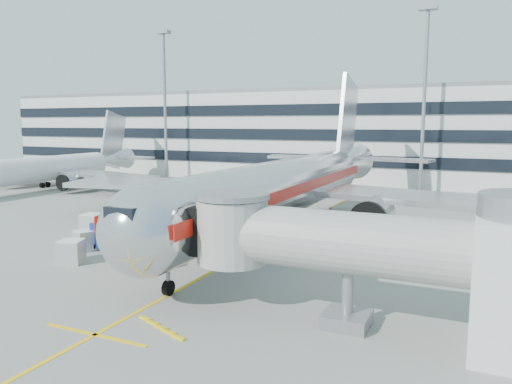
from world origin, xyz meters
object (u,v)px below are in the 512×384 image
at_px(main_jet, 291,185).
at_px(belt_loader, 141,252).
at_px(ramp_worker, 123,234).
at_px(baggage_tug, 106,238).
at_px(cargo_container_front, 71,252).
at_px(cargo_container_right, 93,224).
at_px(cargo_container_left, 85,240).

height_order(main_jet, belt_loader, main_jet).
bearing_deg(ramp_worker, baggage_tug, -121.60).
bearing_deg(cargo_container_front, main_jet, 59.46).
relative_size(belt_loader, ramp_worker, 3.12).
bearing_deg(cargo_container_right, cargo_container_front, -55.78).
xyz_separation_m(main_jet, baggage_tug, (-10.51, -12.97, -3.31)).
distance_m(main_jet, ramp_worker, 15.59).
distance_m(baggage_tug, cargo_container_front, 4.14).
bearing_deg(cargo_container_right, cargo_container_left, -52.42).
relative_size(main_jet, cargo_container_front, 24.83).
xyz_separation_m(belt_loader, cargo_container_right, (-9.64, 5.60, 0.24)).
xyz_separation_m(cargo_container_left, ramp_worker, (1.29, 2.90, 0.01)).
bearing_deg(main_jet, cargo_container_left, -130.57).
bearing_deg(baggage_tug, cargo_container_right, 142.01).
bearing_deg(cargo_container_right, baggage_tug, -37.99).
bearing_deg(belt_loader, cargo_container_front, -149.12).
relative_size(main_jet, cargo_container_right, 27.29).
bearing_deg(baggage_tug, belt_loader, -19.72).
height_order(cargo_container_left, cargo_container_front, cargo_container_front).
relative_size(main_jet, cargo_container_left, 26.50).
distance_m(main_jet, belt_loader, 16.17).
xyz_separation_m(main_jet, cargo_container_right, (-15.58, -9.01, -3.33)).
xyz_separation_m(baggage_tug, cargo_container_left, (-1.35, -0.88, -0.13)).
height_order(main_jet, cargo_container_left, main_jet).
bearing_deg(cargo_container_front, belt_loader, 30.88).
height_order(belt_loader, cargo_container_front, belt_loader).
distance_m(baggage_tug, cargo_container_left, 1.61).
distance_m(cargo_container_left, cargo_container_right, 6.10).
bearing_deg(cargo_container_front, baggage_tug, 95.85).
bearing_deg(baggage_tug, main_jet, 50.99).
relative_size(belt_loader, cargo_container_front, 2.43).
relative_size(belt_loader, baggage_tug, 1.66).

